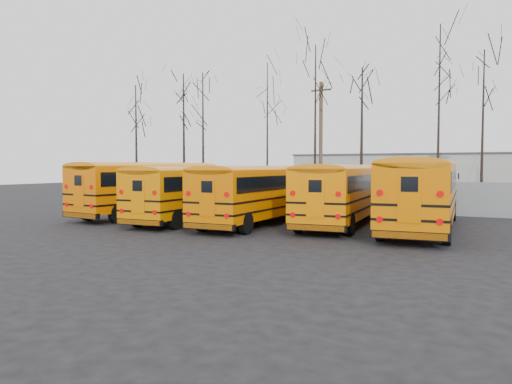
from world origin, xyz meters
The scene contains 17 objects.
ground centered at (0.00, 0.00, 0.00)m, with size 120.00×120.00×0.00m, color black.
fence centered at (0.00, 12.00, 1.00)m, with size 40.00×0.04×2.00m, color gray.
distant_building centered at (2.00, 32.00, 2.00)m, with size 22.00×8.00×4.00m, color #B5B4AF.
bus_a centered at (-7.50, 3.70, 1.87)m, with size 3.76×11.59×3.19m.
bus_b centered at (-3.78, 2.59, 1.74)m, with size 2.92×10.70×2.97m.
bus_c centered at (-0.08, 2.73, 1.76)m, with size 2.76×10.78×3.00m.
bus_d centered at (3.72, 4.38, 1.80)m, with size 3.51×11.13×3.07m.
bus_e centered at (7.56, 3.95, 1.94)m, with size 3.67×11.99×3.31m.
utility_pole_left centered at (-1.96, 16.83, 4.77)m, with size 1.65×0.30×9.29m.
tree_0 centered at (-17.45, 13.81, 4.89)m, with size 0.26×0.26×9.77m, color black.
tree_1 centered at (-13.20, 14.78, 5.26)m, with size 0.26×0.26×10.52m, color black.
tree_2 centered at (-10.51, 13.59, 5.09)m, with size 0.26×0.26×10.19m, color black.
tree_3 centered at (-6.41, 16.64, 5.57)m, with size 0.26×0.26×11.13m, color black.
tree_4 centered at (-2.01, 15.76, 5.92)m, with size 0.26×0.26×11.83m, color black.
tree_5 centered at (1.50, 15.76, 4.94)m, with size 0.26×0.26×9.88m, color black.
tree_6 centered at (6.92, 13.81, 5.86)m, with size 0.26×0.26×11.72m, color black.
tree_7 centered at (9.26, 17.02, 5.28)m, with size 0.26×0.26×10.56m, color black.
Camera 1 is at (11.28, -19.21, 2.93)m, focal length 35.00 mm.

